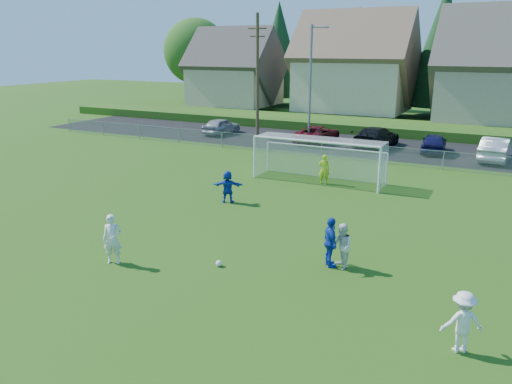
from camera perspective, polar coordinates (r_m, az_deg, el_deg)
ground at (r=15.76m, az=-13.58°, el=-12.25°), size 160.00×160.00×0.00m
asphalt_lot at (r=39.67m, az=12.89°, el=5.11°), size 60.00×60.00×0.00m
grass_embankment at (r=46.82m, az=15.23°, el=7.10°), size 70.00×6.00×0.80m
soccer_ball at (r=17.68m, az=-4.27°, el=-8.14°), size 0.22×0.22×0.22m
player_white_a at (r=18.32m, az=-16.09°, el=-5.21°), size 0.78×0.69×1.79m
player_white_b at (r=17.50m, az=9.79°, el=-6.15°), size 0.96×0.99×1.61m
player_white_c at (r=13.82m, az=22.52°, el=-13.56°), size 1.22×1.03×1.64m
player_blue_a at (r=17.53m, az=8.51°, el=-5.71°), size 0.97×1.11×1.80m
player_blue_b at (r=24.52m, az=-3.25°, el=0.62°), size 1.55×0.99×1.60m
goalkeeper at (r=28.10m, az=7.80°, el=2.60°), size 0.69×0.54×1.67m
car_a at (r=44.23m, az=-4.00°, el=7.53°), size 1.98×4.28×1.42m
car_c at (r=40.32m, az=7.01°, el=6.58°), size 2.67×5.19×1.40m
car_d at (r=39.41m, az=13.56°, el=6.15°), size 2.85×5.62×1.56m
car_e at (r=38.47m, az=19.66°, el=5.30°), size 2.05×4.28×1.41m
car_f at (r=37.30m, az=25.71°, el=4.46°), size 2.05×4.98×1.60m
soccer_goal at (r=28.58m, az=7.34°, el=4.47°), size 7.42×1.90×2.50m
chainlink_fence at (r=34.34m, az=10.66°, el=4.61°), size 52.06×0.06×1.20m
streetlight at (r=38.95m, az=6.30°, el=12.40°), size 1.38×0.18×9.00m
utility_pole at (r=41.88m, az=0.16°, el=13.18°), size 1.60×0.26×10.00m
houses_row at (r=53.32m, az=19.70°, el=15.29°), size 53.90×11.45×13.27m
tree_row at (r=59.66m, az=19.61°, el=14.90°), size 65.98×12.36×13.80m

